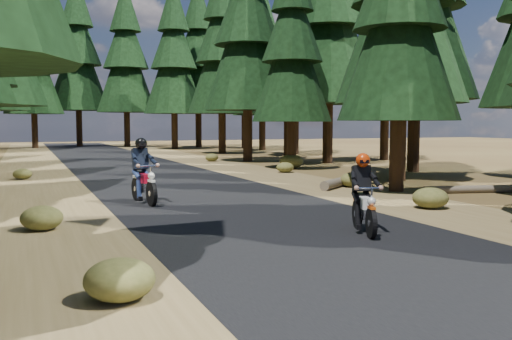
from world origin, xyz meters
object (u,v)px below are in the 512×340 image
(log_near, at_px, (351,179))
(rider_lead, at_px, (364,207))
(log_far, at_px, (482,189))
(rider_follow, at_px, (144,182))

(log_near, relative_size, rider_lead, 2.92)
(log_near, distance_m, log_far, 4.60)
(log_far, distance_m, rider_follow, 10.42)
(rider_lead, bearing_deg, rider_follow, -42.08)
(log_far, relative_size, rider_follow, 1.89)
(log_near, xyz_separation_m, rider_lead, (-4.78, -8.21, 0.37))
(log_far, bearing_deg, rider_lead, -135.63)
(rider_lead, bearing_deg, log_near, -101.06)
(log_far, height_order, rider_lead, rider_lead)
(log_near, relative_size, log_far, 1.39)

